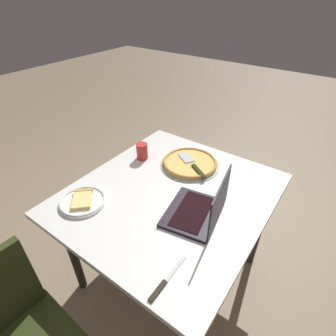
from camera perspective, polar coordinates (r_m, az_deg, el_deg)
The scene contains 7 objects.
ground_plane at distance 2.07m, azimuth 0.42°, elevation -21.66°, with size 12.00×12.00×0.00m, color #816D53.
dining_table at distance 1.54m, azimuth 0.53°, elevation -7.71°, with size 1.14×1.03×0.77m.
laptop at distance 1.32m, azimuth 7.12°, elevation -8.82°, with size 0.36×0.31×0.25m.
pizza_plate at distance 1.48m, azimuth -18.04°, elevation -6.79°, with size 0.25×0.25×0.04m.
pizza_tray at distance 1.69m, azimuth 4.79°, elevation 1.10°, with size 0.38×0.38×0.04m.
table_knife at distance 1.13m, azimuth -0.72°, elevation -23.50°, with size 0.24×0.02×0.01m.
drink_cup at distance 1.75m, azimuth -5.64°, elevation 3.68°, with size 0.07×0.07×0.11m.
Camera 1 is at (0.92, 0.65, 1.74)m, focal length 28.10 mm.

